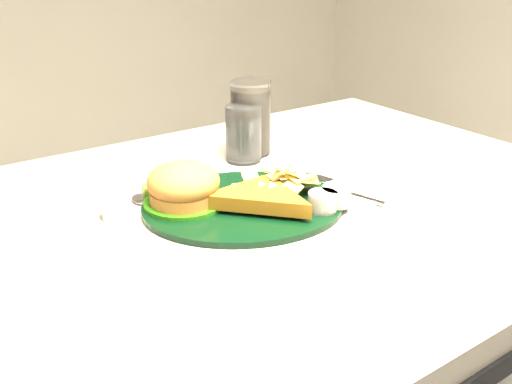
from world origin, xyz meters
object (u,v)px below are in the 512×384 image
(fork_napkin, at_px, (348,193))
(dinner_plate, at_px, (244,187))
(water_glass, at_px, (244,134))
(cola_glass, at_px, (251,118))

(fork_napkin, bearing_deg, dinner_plate, 144.83)
(dinner_plate, relative_size, fork_napkin, 2.04)
(dinner_plate, bearing_deg, water_glass, 78.64)
(water_glass, bearing_deg, cola_glass, 37.35)
(water_glass, xyz_separation_m, fork_napkin, (0.05, -0.23, -0.05))
(cola_glass, distance_m, fork_napkin, 0.26)
(dinner_plate, height_order, cola_glass, cola_glass)
(dinner_plate, height_order, water_glass, water_glass)
(fork_napkin, bearing_deg, water_glass, 85.33)
(cola_glass, relative_size, fork_napkin, 0.92)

